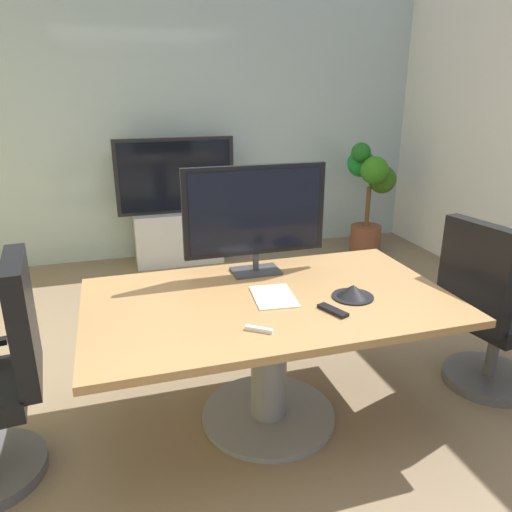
% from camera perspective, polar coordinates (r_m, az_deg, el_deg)
% --- Properties ---
extents(ground_plane, '(7.21, 7.21, 0.00)m').
position_cam_1_polar(ground_plane, '(2.94, -0.55, -18.51)').
color(ground_plane, '#7A664C').
extents(wall_back_glass_partition, '(5.66, 0.10, 2.85)m').
position_cam_1_polar(wall_back_glass_partition, '(5.39, -10.23, 15.01)').
color(wall_back_glass_partition, '#9EB2B7').
rests_on(wall_back_glass_partition, ground).
extents(conference_table, '(1.90, 1.12, 0.75)m').
position_cam_1_polar(conference_table, '(2.66, 1.57, -8.75)').
color(conference_table, olive).
rests_on(conference_table, ground).
extents(office_chair_right, '(0.63, 0.61, 1.09)m').
position_cam_1_polar(office_chair_right, '(3.29, 25.42, -6.87)').
color(office_chair_right, '#4C4C51').
rests_on(office_chair_right, ground).
extents(tv_monitor, '(0.84, 0.18, 0.64)m').
position_cam_1_polar(tv_monitor, '(2.82, -0.08, 4.98)').
color(tv_monitor, '#333338').
rests_on(tv_monitor, conference_table).
extents(wall_display_unit, '(1.20, 0.36, 1.31)m').
position_cam_1_polar(wall_display_unit, '(5.20, -9.06, 3.94)').
color(wall_display_unit, '#B7BABC').
rests_on(wall_display_unit, ground).
extents(potted_plant, '(0.52, 0.58, 1.22)m').
position_cam_1_polar(potted_plant, '(5.57, 13.11, 7.61)').
color(potted_plant, brown).
rests_on(potted_plant, ground).
extents(conference_phone, '(0.22, 0.22, 0.07)m').
position_cam_1_polar(conference_phone, '(2.62, 11.24, -4.13)').
color(conference_phone, black).
rests_on(conference_phone, conference_table).
extents(remote_control, '(0.11, 0.18, 0.02)m').
position_cam_1_polar(remote_control, '(2.45, 8.94, -6.28)').
color(remote_control, black).
rests_on(remote_control, conference_table).
extents(whiteboard_marker, '(0.12, 0.09, 0.02)m').
position_cam_1_polar(whiteboard_marker, '(2.24, 0.34, -8.55)').
color(whiteboard_marker, silver).
rests_on(whiteboard_marker, conference_table).
extents(paper_notepad, '(0.24, 0.32, 0.01)m').
position_cam_1_polar(paper_notepad, '(2.58, 2.05, -4.72)').
color(paper_notepad, white).
rests_on(paper_notepad, conference_table).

